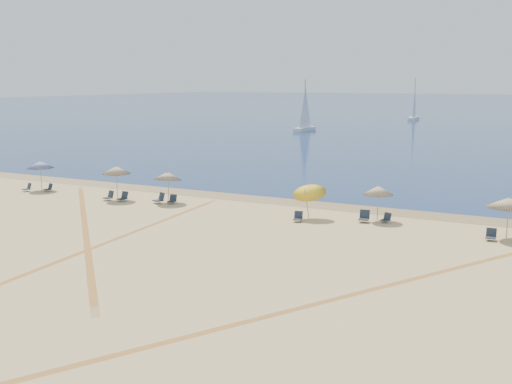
% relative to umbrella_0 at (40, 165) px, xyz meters
% --- Properties ---
extents(ground, '(160.00, 160.00, 0.00)m').
position_rel_umbrella_0_xyz_m(ground, '(18.76, -19.58, -2.03)').
color(ground, tan).
rests_on(ground, ground).
extents(ocean, '(500.00, 500.00, 0.00)m').
position_rel_umbrella_0_xyz_m(ocean, '(18.76, 205.42, -2.02)').
color(ocean, '#0C2151').
rests_on(ocean, ground).
extents(wet_sand, '(500.00, 500.00, 0.00)m').
position_rel_umbrella_0_xyz_m(wet_sand, '(18.76, 4.42, -2.03)').
color(wet_sand, olive).
rests_on(wet_sand, ground).
extents(umbrella_0, '(2.09, 2.09, 2.37)m').
position_rel_umbrella_0_xyz_m(umbrella_0, '(0.00, 0.00, 0.00)').
color(umbrella_0, gray).
rests_on(umbrella_0, ground).
extents(umbrella_1, '(2.06, 2.06, 2.52)m').
position_rel_umbrella_0_xyz_m(umbrella_1, '(7.95, -0.48, 0.15)').
color(umbrella_1, gray).
rests_on(umbrella_1, ground).
extents(umbrella_2, '(2.07, 2.12, 2.29)m').
position_rel_umbrella_0_xyz_m(umbrella_2, '(11.85, 0.30, -0.12)').
color(umbrella_2, gray).
rests_on(umbrella_2, ground).
extents(umbrella_3, '(2.11, 2.16, 2.51)m').
position_rel_umbrella_0_xyz_m(umbrella_3, '(22.64, 0.06, -0.17)').
color(umbrella_3, gray).
rests_on(umbrella_3, ground).
extents(umbrella_4, '(1.85, 1.85, 2.24)m').
position_rel_umbrella_0_xyz_m(umbrella_4, '(26.68, 1.37, -0.13)').
color(umbrella_4, gray).
rests_on(umbrella_4, ground).
extents(umbrella_5, '(2.34, 2.34, 2.35)m').
position_rel_umbrella_0_xyz_m(umbrella_5, '(34.20, 0.20, -0.02)').
color(umbrella_5, gray).
rests_on(umbrella_5, ground).
extents(chair_0, '(0.70, 0.75, 0.63)m').
position_rel_umbrella_0_xyz_m(chair_0, '(-0.59, -0.88, -1.75)').
color(chair_0, '#1A212C').
rests_on(chair_0, ground).
extents(chair_1, '(0.69, 0.75, 0.63)m').
position_rel_umbrella_0_xyz_m(chair_1, '(0.97, -0.21, -1.76)').
color(chair_1, '#1A212C').
rests_on(chair_1, ground).
extents(chair_2, '(0.74, 0.80, 0.69)m').
position_rel_umbrella_0_xyz_m(chair_2, '(7.54, -0.91, -1.73)').
color(chair_2, '#1A212C').
rests_on(chair_2, ground).
extents(chair_3, '(0.68, 0.77, 0.71)m').
position_rel_umbrella_0_xyz_m(chair_3, '(8.72, -0.78, -1.72)').
color(chair_3, '#1A212C').
rests_on(chair_3, ground).
extents(chair_4, '(0.86, 0.91, 0.74)m').
position_rel_umbrella_0_xyz_m(chair_4, '(11.45, -0.16, -1.71)').
color(chair_4, '#1A212C').
rests_on(chair_4, ground).
extents(chair_5, '(0.61, 0.69, 0.64)m').
position_rel_umbrella_0_xyz_m(chair_5, '(12.34, 0.10, -1.75)').
color(chair_5, '#1A212C').
rests_on(chair_5, ground).
extents(chair_6, '(0.64, 0.70, 0.62)m').
position_rel_umbrella_0_xyz_m(chair_6, '(22.40, -1.07, -1.76)').
color(chair_6, '#1A212C').
rests_on(chair_6, ground).
extents(chair_7, '(0.70, 0.79, 0.73)m').
position_rel_umbrella_0_xyz_m(chair_7, '(26.08, 0.62, -1.71)').
color(chair_7, '#1A212C').
rests_on(chair_7, ground).
extents(chair_8, '(0.66, 0.71, 0.59)m').
position_rel_umbrella_0_xyz_m(chair_8, '(27.32, 1.07, -1.77)').
color(chair_8, '#1A212C').
rests_on(chair_8, ground).
extents(chair_9, '(0.55, 0.64, 0.64)m').
position_rel_umbrella_0_xyz_m(chair_9, '(33.48, -0.55, -1.75)').
color(chair_9, '#1A212C').
rests_on(chair_9, ground).
extents(sailboat_2, '(1.82, 6.22, 9.18)m').
position_rel_umbrella_0_xyz_m(sailboat_2, '(7.12, 102.99, 0.75)').
color(sailboat_2, white).
rests_on(sailboat_2, ocean).
extents(sailboat_3, '(1.91, 6.00, 8.81)m').
position_rel_umbrella_0_xyz_m(sailboat_3, '(-3.15, 63.47, 0.63)').
color(sailboat_3, white).
rests_on(sailboat_3, ocean).
extents(tire_tracks, '(55.90, 46.09, 0.00)m').
position_rel_umbrella_0_xyz_m(tire_tracks, '(18.36, -11.47, -2.03)').
color(tire_tracks, tan).
rests_on(tire_tracks, ground).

